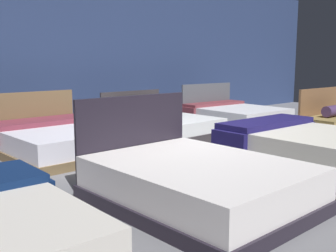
{
  "coord_description": "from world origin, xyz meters",
  "views": [
    {
      "loc": [
        -3.88,
        -4.09,
        1.44
      ],
      "look_at": [
        0.09,
        0.38,
        0.48
      ],
      "focal_mm": 43.1,
      "sensor_mm": 36.0,
      "label": 1
    }
  ],
  "objects_px": {
    "bed_5": "(57,140)",
    "bed_7": "(235,116)",
    "bed_1": "(196,182)",
    "bed_2": "(307,148)",
    "bed_6": "(161,126)"
  },
  "relations": [
    {
      "from": "bed_1",
      "to": "bed_2",
      "type": "relative_size",
      "value": 1.03
    },
    {
      "from": "bed_1",
      "to": "bed_6",
      "type": "bearing_deg",
      "value": 54.4
    },
    {
      "from": "bed_5",
      "to": "bed_7",
      "type": "relative_size",
      "value": 1.0
    },
    {
      "from": "bed_5",
      "to": "bed_7",
      "type": "bearing_deg",
      "value": -2.29
    },
    {
      "from": "bed_1",
      "to": "bed_2",
      "type": "xyz_separation_m",
      "value": [
        2.18,
        0.02,
        0.03
      ]
    },
    {
      "from": "bed_1",
      "to": "bed_6",
      "type": "xyz_separation_m",
      "value": [
        2.08,
        2.98,
        -0.01
      ]
    },
    {
      "from": "bed_7",
      "to": "bed_5",
      "type": "bearing_deg",
      "value": -178.72
    },
    {
      "from": "bed_2",
      "to": "bed_7",
      "type": "bearing_deg",
      "value": 55.98
    },
    {
      "from": "bed_7",
      "to": "bed_2",
      "type": "bearing_deg",
      "value": -122.58
    },
    {
      "from": "bed_6",
      "to": "bed_7",
      "type": "xyz_separation_m",
      "value": [
        2.14,
        -0.05,
        0.01
      ]
    },
    {
      "from": "bed_1",
      "to": "bed_7",
      "type": "relative_size",
      "value": 1.07
    },
    {
      "from": "bed_5",
      "to": "bed_7",
      "type": "xyz_separation_m",
      "value": [
        4.23,
        -0.09,
        -0.0
      ]
    },
    {
      "from": "bed_5",
      "to": "bed_6",
      "type": "distance_m",
      "value": 2.1
    },
    {
      "from": "bed_5",
      "to": "bed_7",
      "type": "distance_m",
      "value": 4.23
    },
    {
      "from": "bed_2",
      "to": "bed_5",
      "type": "xyz_separation_m",
      "value": [
        -2.2,
        2.99,
        -0.03
      ]
    }
  ]
}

